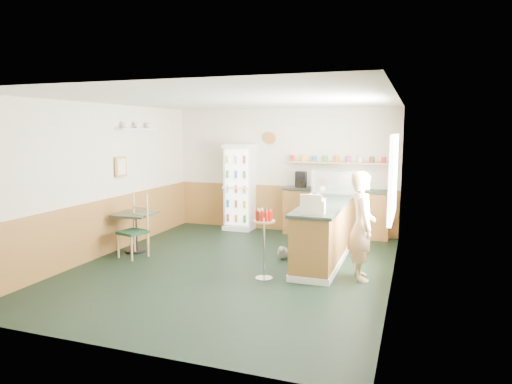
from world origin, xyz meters
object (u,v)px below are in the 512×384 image
at_px(cash_register, 313,206).
at_px(cafe_chair, 135,223).
at_px(cafe_table, 135,225).
at_px(shopkeeper, 362,226).
at_px(display_case, 335,183).
at_px(condiment_stand, 264,232).
at_px(drinks_fridge, 240,187).

height_order(cash_register, cafe_chair, cash_register).
height_order(cafe_table, cafe_chair, cafe_chair).
bearing_deg(cafe_chair, shopkeeper, 16.69).
bearing_deg(cash_register, cafe_chair, 169.88).
relative_size(display_case, condiment_stand, 0.80).
bearing_deg(cafe_chair, condiment_stand, 6.25).
xyz_separation_m(condiment_stand, cafe_chair, (-2.55, 0.45, -0.13)).
relative_size(display_case, shopkeeper, 0.51).
height_order(display_case, cash_register, display_case).
xyz_separation_m(display_case, cash_register, (0.00, -1.91, -0.14)).
relative_size(condiment_stand, cafe_chair, 0.93).
bearing_deg(cafe_table, shopkeeper, -2.63).
relative_size(drinks_fridge, cash_register, 5.18).
relative_size(cash_register, condiment_stand, 0.35).
height_order(shopkeeper, cafe_chair, shopkeeper).
bearing_deg(condiment_stand, cafe_table, 166.15).
xyz_separation_m(drinks_fridge, cafe_chair, (-0.94, -2.67, -0.37)).
distance_m(display_case, shopkeeper, 1.89).
distance_m(drinks_fridge, condiment_stand, 3.52).
distance_m(drinks_fridge, shopkeeper, 3.99).
height_order(display_case, condiment_stand, display_case).
distance_m(display_case, cash_register, 1.91).
bearing_deg(cash_register, cafe_table, 166.27).
height_order(condiment_stand, cafe_table, condiment_stand).
xyz_separation_m(shopkeeper, cafe_chair, (-3.93, -0.04, -0.23)).
relative_size(condiment_stand, cafe_table, 1.45).
xyz_separation_m(shopkeeper, condiment_stand, (-1.38, -0.48, -0.10)).
relative_size(drinks_fridge, cafe_chair, 1.70).
bearing_deg(drinks_fridge, display_case, -22.19).
distance_m(drinks_fridge, cafe_table, 2.72).
height_order(display_case, cafe_chair, display_case).
bearing_deg(shopkeeper, display_case, 5.56).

